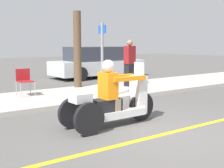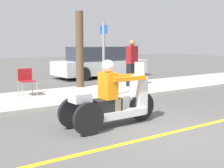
{
  "view_description": "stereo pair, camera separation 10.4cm",
  "coord_description": "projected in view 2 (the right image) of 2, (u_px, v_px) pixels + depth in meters",
  "views": [
    {
      "loc": [
        -4.27,
        -4.08,
        1.77
      ],
      "look_at": [
        -0.47,
        1.1,
        0.89
      ],
      "focal_mm": 50.0,
      "sensor_mm": 36.0,
      "label": 1
    },
    {
      "loc": [
        -4.19,
        -4.14,
        1.77
      ],
      "look_at": [
        -0.47,
        1.1,
        0.89
      ],
      "focal_mm": 50.0,
      "sensor_mm": 36.0,
      "label": 2
    }
  ],
  "objects": [
    {
      "name": "parked_car_lot_far",
      "position": [
        99.0,
        63.0,
        15.54
      ],
      "size": [
        4.66,
        2.03,
        1.52
      ],
      "color": "silver",
      "rests_on": "ground"
    },
    {
      "name": "sidewalk_strip",
      "position": [
        59.0,
        97.0,
        9.7
      ],
      "size": [
        28.0,
        2.8,
        0.12
      ],
      "color": "#B2ADA3",
      "rests_on": "ground"
    },
    {
      "name": "tree_trunk",
      "position": [
        80.0,
        49.0,
        11.29
      ],
      "size": [
        0.28,
        0.28,
        2.74
      ],
      "color": "brown",
      "rests_on": "sidewalk_strip"
    },
    {
      "name": "motorcycle_trike",
      "position": [
        112.0,
        102.0,
        6.54
      ],
      "size": [
        2.23,
        0.73,
        1.4
      ],
      "color": "black",
      "rests_on": "ground"
    },
    {
      "name": "ground_plane",
      "position": [
        165.0,
        134.0,
        5.99
      ],
      "size": [
        60.0,
        60.0,
        0.0
      ],
      "primitive_type": "plane",
      "color": "#565451"
    },
    {
      "name": "street_sign",
      "position": [
        104.0,
        57.0,
        9.12
      ],
      "size": [
        0.08,
        0.36,
        2.2
      ],
      "color": "gray",
      "rests_on": "sidewalk_strip"
    },
    {
      "name": "spectator_with_child",
      "position": [
        132.0,
        64.0,
        11.58
      ],
      "size": [
        0.44,
        0.31,
        1.72
      ],
      "color": "black",
      "rests_on": "sidewalk_strip"
    },
    {
      "name": "lane_stripe",
      "position": [
        147.0,
        138.0,
        5.72
      ],
      "size": [
        24.0,
        0.12,
        0.01
      ],
      "color": "gold",
      "rests_on": "ground"
    },
    {
      "name": "folding_chair_set_back",
      "position": [
        26.0,
        79.0,
        9.6
      ],
      "size": [
        0.49,
        0.49,
        0.82
      ],
      "color": "#A5A8AD",
      "rests_on": "sidewalk_strip"
    }
  ]
}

